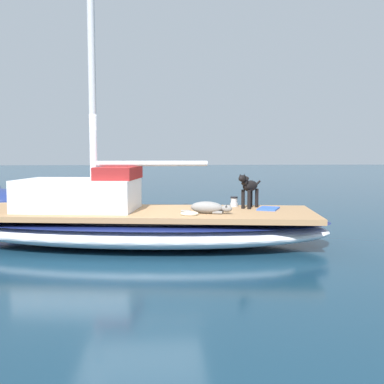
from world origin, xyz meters
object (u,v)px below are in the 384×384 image
at_px(coiled_rope, 190,214).
at_px(dog_black, 249,187).
at_px(sailboat_main, 141,227).
at_px(deck_winch, 234,202).
at_px(deck_towel, 268,209).
at_px(dog_grey, 209,208).

bearing_deg(coiled_rope, dog_black, -54.48).
relative_size(sailboat_main, deck_winch, 35.77).
relative_size(coiled_rope, deck_towel, 0.58).
height_order(dog_black, coiled_rope, dog_black).
bearing_deg(deck_towel, deck_winch, 51.59).
relative_size(sailboat_main, dog_black, 9.35).
xyz_separation_m(deck_winch, coiled_rope, (-1.16, 0.99, -0.08)).
height_order(dog_black, deck_winch, dog_black).
bearing_deg(deck_winch, sailboat_main, 103.67).
xyz_separation_m(dog_grey, dog_black, (0.73, -0.89, 0.32)).
relative_size(deck_winch, coiled_rope, 0.65).
bearing_deg(sailboat_main, deck_winch, -76.33).
distance_m(dog_black, deck_winch, 0.49).
bearing_deg(deck_winch, deck_towel, -128.41).
bearing_deg(deck_towel, dog_black, 58.03).
relative_size(dog_black, deck_towel, 1.43).
distance_m(sailboat_main, coiled_rope, 1.19).
relative_size(dog_grey, deck_towel, 1.66).
bearing_deg(dog_grey, deck_winch, -32.56).
relative_size(deck_winch, deck_towel, 0.38).
height_order(sailboat_main, coiled_rope, coiled_rope).
relative_size(dog_grey, coiled_rope, 2.87).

